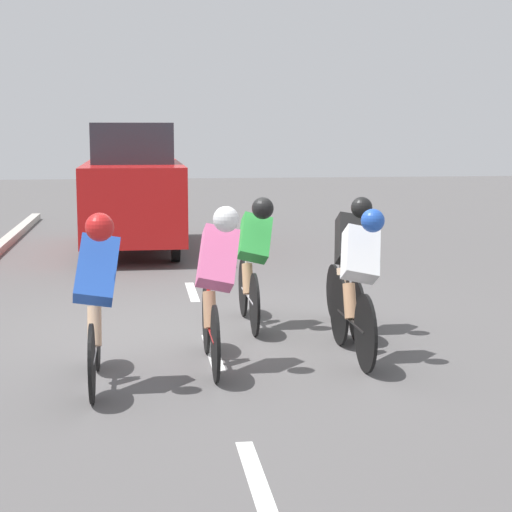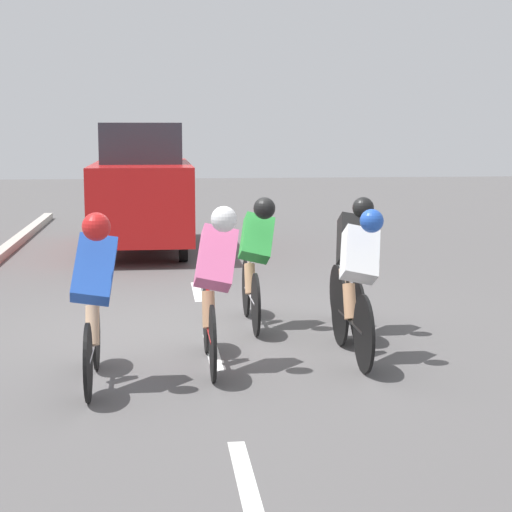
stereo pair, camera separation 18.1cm
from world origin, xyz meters
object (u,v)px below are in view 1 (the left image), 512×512
(cyclist_pink, at_px, (216,282))
(support_car, at_px, (133,188))
(cyclist_black, at_px, (350,260))
(cyclist_green, at_px, (253,258))
(cyclist_blue, at_px, (96,294))
(cyclist_white, at_px, (357,281))

(cyclist_pink, relative_size, support_car, 0.37)
(cyclist_black, xyz_separation_m, support_car, (2.33, -6.72, 0.35))
(cyclist_green, distance_m, support_car, 6.51)
(cyclist_pink, xyz_separation_m, support_car, (0.76, -7.98, 0.34))
(cyclist_blue, relative_size, support_car, 0.36)
(cyclist_white, bearing_deg, cyclist_black, -100.48)
(cyclist_blue, xyz_separation_m, support_car, (-0.28, -8.45, 0.33))
(cyclist_white, bearing_deg, cyclist_green, -61.85)
(cyclist_black, relative_size, cyclist_white, 0.98)
(cyclist_green, bearing_deg, cyclist_white, 118.15)
(cyclist_pink, xyz_separation_m, cyclist_green, (-0.56, -1.62, -0.02))
(cyclist_black, distance_m, cyclist_blue, 3.13)
(cyclist_black, relative_size, cyclist_blue, 1.05)
(cyclist_pink, height_order, cyclist_blue, same)
(cyclist_white, height_order, support_car, support_car)
(cyclist_black, distance_m, cyclist_green, 1.07)
(cyclist_white, xyz_separation_m, cyclist_blue, (2.40, 0.60, 0.05))
(cyclist_black, distance_m, support_car, 7.12)
(cyclist_black, bearing_deg, cyclist_blue, 33.44)
(cyclist_black, bearing_deg, cyclist_white, 79.52)
(cyclist_black, height_order, cyclist_blue, cyclist_blue)
(cyclist_pink, height_order, cyclist_white, cyclist_pink)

